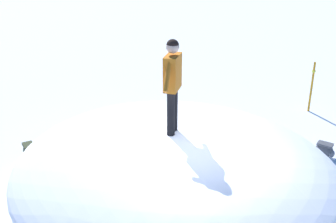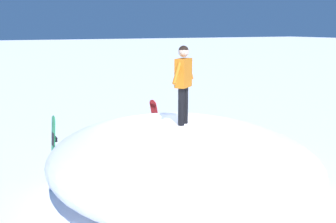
{
  "view_description": "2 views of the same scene",
  "coord_description": "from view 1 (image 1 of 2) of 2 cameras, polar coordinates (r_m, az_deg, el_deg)",
  "views": [
    {
      "loc": [
        -4.93,
        4.16,
        5.15
      ],
      "look_at": [
        0.34,
        0.23,
        2.28
      ],
      "focal_mm": 46.57,
      "sensor_mm": 36.0,
      "label": 1
    },
    {
      "loc": [
        7.66,
        -3.94,
        3.75
      ],
      "look_at": [
        0.95,
        -0.61,
        2.08
      ],
      "focal_mm": 40.23,
      "sensor_mm": 36.0,
      "label": 2
    }
  ],
  "objects": [
    {
      "name": "snowboarder_standing",
      "position": [
        7.43,
        0.59,
        4.34
      ],
      "size": [
        0.7,
        0.86,
        1.7
      ],
      "color": "black",
      "rests_on": "snow_mound"
    },
    {
      "name": "snow_mound",
      "position": [
        8.18,
        0.93,
        -8.21
      ],
      "size": [
        7.56,
        7.2,
        1.68
      ],
      "primitive_type": "ellipsoid",
      "rotation": [
        0.0,
        0.0,
        1.83
      ],
      "color": "white",
      "rests_on": "ground"
    },
    {
      "name": "backpack_near",
      "position": [
        11.02,
        19.84,
        -4.73
      ],
      "size": [
        0.64,
        0.4,
        0.35
      ],
      "color": "#4C4C51",
      "rests_on": "ground"
    },
    {
      "name": "trail_marker_pole",
      "position": [
        13.27,
        18.31,
        3.23
      ],
      "size": [
        0.1,
        0.1,
        1.51
      ],
      "color": "orange",
      "rests_on": "ground"
    },
    {
      "name": "backpack_far",
      "position": [
        10.73,
        -17.72,
        -5.0
      ],
      "size": [
        0.6,
        0.32,
        0.42
      ],
      "color": "#383D23",
      "rests_on": "ground"
    }
  ]
}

